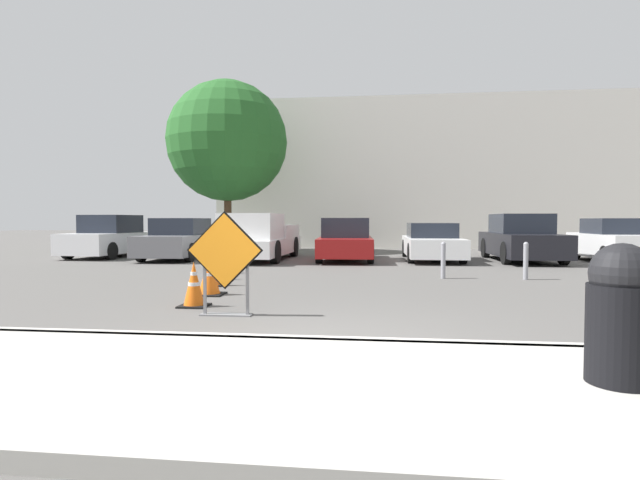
{
  "coord_description": "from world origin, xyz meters",
  "views": [
    {
      "loc": [
        0.6,
        -5.22,
        1.39
      ],
      "look_at": [
        -0.94,
        7.72,
        0.87
      ],
      "focal_mm": 28.0,
      "sensor_mm": 36.0,
      "label": 1
    }
  ],
  "objects_px": {
    "parked_car_second": "(181,240)",
    "trash_bin": "(621,313)",
    "parked_car_third": "(345,241)",
    "traffic_cone_nearest": "(194,285)",
    "traffic_cone_third": "(214,268)",
    "road_closed_sign": "(225,259)",
    "pickup_truck": "(258,239)",
    "parked_car_fifth": "(521,239)",
    "parked_car_fourth": "(431,242)",
    "bollard_second": "(526,260)",
    "traffic_cone_second": "(209,275)",
    "traffic_cone_fourth": "(219,266)",
    "parked_car_nearest": "(110,238)",
    "bollard_nearest": "(443,259)",
    "traffic_cone_fifth": "(229,260)",
    "parked_car_sixth": "(617,242)"
  },
  "relations": [
    {
      "from": "road_closed_sign",
      "to": "pickup_truck",
      "type": "bearing_deg",
      "value": 101.05
    },
    {
      "from": "traffic_cone_fourth",
      "to": "traffic_cone_fifth",
      "type": "distance_m",
      "value": 1.4
    },
    {
      "from": "parked_car_fourth",
      "to": "parked_car_second",
      "type": "bearing_deg",
      "value": 2.5
    },
    {
      "from": "road_closed_sign",
      "to": "traffic_cone_third",
      "type": "xyz_separation_m",
      "value": [
        -1.25,
        3.2,
        -0.44
      ]
    },
    {
      "from": "traffic_cone_second",
      "to": "parked_car_third",
      "type": "bearing_deg",
      "value": 76.65
    },
    {
      "from": "traffic_cone_third",
      "to": "pickup_truck",
      "type": "relative_size",
      "value": 0.15
    },
    {
      "from": "pickup_truck",
      "to": "parked_car_fifth",
      "type": "xyz_separation_m",
      "value": [
        8.92,
        0.8,
        0.01
      ]
    },
    {
      "from": "traffic_cone_second",
      "to": "parked_car_nearest",
      "type": "height_order",
      "value": "parked_car_nearest"
    },
    {
      "from": "parked_car_fifth",
      "to": "traffic_cone_nearest",
      "type": "bearing_deg",
      "value": 51.59
    },
    {
      "from": "parked_car_nearest",
      "to": "parked_car_fifth",
      "type": "xyz_separation_m",
      "value": [
        14.86,
        -0.11,
        0.02
      ]
    },
    {
      "from": "traffic_cone_fourth",
      "to": "parked_car_nearest",
      "type": "xyz_separation_m",
      "value": [
        -6.36,
        6.48,
        0.4
      ]
    },
    {
      "from": "pickup_truck",
      "to": "parked_car_sixth",
      "type": "xyz_separation_m",
      "value": [
        11.9,
        0.57,
        -0.05
      ]
    },
    {
      "from": "traffic_cone_fifth",
      "to": "parked_car_fourth",
      "type": "height_order",
      "value": "parked_car_fourth"
    },
    {
      "from": "parked_car_nearest",
      "to": "pickup_truck",
      "type": "height_order",
      "value": "pickup_truck"
    },
    {
      "from": "parked_car_third",
      "to": "traffic_cone_nearest",
      "type": "bearing_deg",
      "value": 76.42
    },
    {
      "from": "parked_car_fifth",
      "to": "trash_bin",
      "type": "distance_m",
      "value": 13.9
    },
    {
      "from": "traffic_cone_second",
      "to": "trash_bin",
      "type": "distance_m",
      "value": 6.97
    },
    {
      "from": "traffic_cone_third",
      "to": "parked_car_nearest",
      "type": "xyz_separation_m",
      "value": [
        -6.61,
        7.54,
        0.33
      ]
    },
    {
      "from": "parked_car_fourth",
      "to": "bollard_second",
      "type": "relative_size",
      "value": 5.35
    },
    {
      "from": "bollard_second",
      "to": "traffic_cone_fourth",
      "type": "bearing_deg",
      "value": -173.3
    },
    {
      "from": "traffic_cone_fifth",
      "to": "bollard_nearest",
      "type": "relative_size",
      "value": 0.81
    },
    {
      "from": "road_closed_sign",
      "to": "parked_car_sixth",
      "type": "relative_size",
      "value": 0.36
    },
    {
      "from": "road_closed_sign",
      "to": "traffic_cone_third",
      "type": "bearing_deg",
      "value": 111.28
    },
    {
      "from": "traffic_cone_fourth",
      "to": "parked_car_fourth",
      "type": "xyz_separation_m",
      "value": [
        5.53,
        6.46,
        0.29
      ]
    },
    {
      "from": "parked_car_sixth",
      "to": "parked_car_nearest",
      "type": "bearing_deg",
      "value": 0.62
    },
    {
      "from": "parked_car_fifth",
      "to": "bollard_nearest",
      "type": "xyz_separation_m",
      "value": [
        -3.28,
        -5.54,
        -0.27
      ]
    },
    {
      "from": "traffic_cone_third",
      "to": "trash_bin",
      "type": "relative_size",
      "value": 0.73
    },
    {
      "from": "traffic_cone_third",
      "to": "parked_car_third",
      "type": "xyz_separation_m",
      "value": [
        2.3,
        7.04,
        0.29
      ]
    },
    {
      "from": "trash_bin",
      "to": "bollard_nearest",
      "type": "height_order",
      "value": "trash_bin"
    },
    {
      "from": "road_closed_sign",
      "to": "parked_car_nearest",
      "type": "relative_size",
      "value": 0.37
    },
    {
      "from": "traffic_cone_nearest",
      "to": "bollard_second",
      "type": "xyz_separation_m",
      "value": [
        6.35,
        4.4,
        0.11
      ]
    },
    {
      "from": "parked_car_sixth",
      "to": "parked_car_second",
      "type": "bearing_deg",
      "value": 2.35
    },
    {
      "from": "traffic_cone_fifth",
      "to": "parked_car_second",
      "type": "height_order",
      "value": "parked_car_second"
    },
    {
      "from": "parked_car_second",
      "to": "trash_bin",
      "type": "distance_m",
      "value": 15.93
    },
    {
      "from": "parked_car_fourth",
      "to": "trash_bin",
      "type": "bearing_deg",
      "value": 89.45
    },
    {
      "from": "parked_car_second",
      "to": "parked_car_fourth",
      "type": "height_order",
      "value": "parked_car_second"
    },
    {
      "from": "traffic_cone_nearest",
      "to": "traffic_cone_second",
      "type": "relative_size",
      "value": 0.95
    },
    {
      "from": "parked_car_nearest",
      "to": "parked_car_third",
      "type": "height_order",
      "value": "parked_car_nearest"
    },
    {
      "from": "traffic_cone_nearest",
      "to": "parked_car_nearest",
      "type": "bearing_deg",
      "value": 125.34
    },
    {
      "from": "parked_car_second",
      "to": "parked_car_sixth",
      "type": "xyz_separation_m",
      "value": [
        14.87,
        0.17,
        0.0
      ]
    },
    {
      "from": "traffic_cone_nearest",
      "to": "parked_car_sixth",
      "type": "distance_m",
      "value": 14.47
    },
    {
      "from": "parked_car_nearest",
      "to": "parked_car_fourth",
      "type": "height_order",
      "value": "parked_car_nearest"
    },
    {
      "from": "parked_car_second",
      "to": "traffic_cone_second",
      "type": "bearing_deg",
      "value": 113.25
    },
    {
      "from": "traffic_cone_second",
      "to": "parked_car_nearest",
      "type": "xyz_separation_m",
      "value": [
        -6.95,
        8.81,
        0.34
      ]
    },
    {
      "from": "traffic_cone_nearest",
      "to": "parked_car_fourth",
      "type": "distance_m",
      "value": 11.11
    },
    {
      "from": "traffic_cone_fourth",
      "to": "bollard_second",
      "type": "height_order",
      "value": "bollard_second"
    },
    {
      "from": "bollard_nearest",
      "to": "bollard_second",
      "type": "bearing_deg",
      "value": 0.0
    },
    {
      "from": "parked_car_nearest",
      "to": "pickup_truck",
      "type": "relative_size",
      "value": 0.77
    },
    {
      "from": "parked_car_sixth",
      "to": "bollard_nearest",
      "type": "xyz_separation_m",
      "value": [
        -6.25,
        -5.31,
        -0.21
      ]
    },
    {
      "from": "parked_car_fourth",
      "to": "trash_bin",
      "type": "distance_m",
      "value": 13.67
    }
  ]
}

